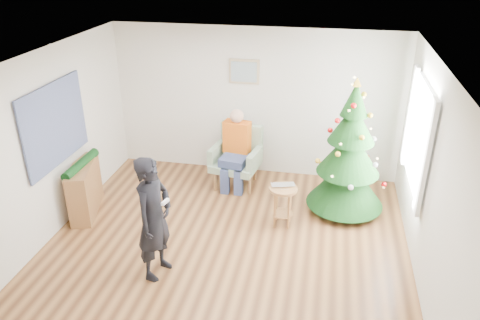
% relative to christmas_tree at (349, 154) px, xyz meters
% --- Properties ---
extents(floor, '(5.00, 5.00, 0.00)m').
position_rel_christmas_tree_xyz_m(floor, '(-1.61, -1.41, -0.96)').
color(floor, brown).
rests_on(floor, ground).
extents(ceiling, '(5.00, 5.00, 0.00)m').
position_rel_christmas_tree_xyz_m(ceiling, '(-1.61, -1.41, 1.64)').
color(ceiling, white).
rests_on(ceiling, wall_back).
extents(wall_back, '(5.00, 0.00, 5.00)m').
position_rel_christmas_tree_xyz_m(wall_back, '(-1.61, 1.09, 0.34)').
color(wall_back, silver).
rests_on(wall_back, floor).
extents(wall_front, '(5.00, 0.00, 5.00)m').
position_rel_christmas_tree_xyz_m(wall_front, '(-1.61, -3.91, 0.34)').
color(wall_front, silver).
rests_on(wall_front, floor).
extents(wall_left, '(0.00, 5.00, 5.00)m').
position_rel_christmas_tree_xyz_m(wall_left, '(-4.11, -1.41, 0.34)').
color(wall_left, silver).
rests_on(wall_left, floor).
extents(wall_right, '(0.00, 5.00, 5.00)m').
position_rel_christmas_tree_xyz_m(wall_right, '(0.89, -1.41, 0.34)').
color(wall_right, silver).
rests_on(wall_right, floor).
extents(window_panel, '(0.04, 1.30, 1.40)m').
position_rel_christmas_tree_xyz_m(window_panel, '(0.86, -0.41, 0.54)').
color(window_panel, white).
rests_on(window_panel, wall_right).
extents(curtains, '(0.05, 1.75, 1.50)m').
position_rel_christmas_tree_xyz_m(curtains, '(0.83, -0.41, 0.54)').
color(curtains, white).
rests_on(curtains, wall_right).
extents(christmas_tree, '(1.19, 1.19, 2.14)m').
position_rel_christmas_tree_xyz_m(christmas_tree, '(0.00, 0.00, 0.00)').
color(christmas_tree, '#3F2816').
rests_on(christmas_tree, floor).
extents(stool, '(0.42, 0.42, 0.63)m').
position_rel_christmas_tree_xyz_m(stool, '(-0.91, -0.62, -0.65)').
color(stool, brown).
rests_on(stool, floor).
extents(laptop, '(0.39, 0.31, 0.03)m').
position_rel_christmas_tree_xyz_m(laptop, '(-0.91, -0.62, -0.33)').
color(laptop, silver).
rests_on(laptop, stool).
extents(armchair, '(0.89, 0.83, 1.02)m').
position_rel_christmas_tree_xyz_m(armchair, '(-1.83, 0.52, -0.59)').
color(armchair, gray).
rests_on(armchair, floor).
extents(seated_person, '(0.49, 0.67, 1.34)m').
position_rel_christmas_tree_xyz_m(seated_person, '(-1.84, 0.46, -0.27)').
color(seated_person, navy).
rests_on(seated_person, armchair).
extents(standing_man, '(0.51, 0.66, 1.63)m').
position_rel_christmas_tree_xyz_m(standing_man, '(-2.34, -2.03, -0.15)').
color(standing_man, black).
rests_on(standing_man, floor).
extents(game_controller, '(0.06, 0.13, 0.04)m').
position_rel_christmas_tree_xyz_m(game_controller, '(-2.16, -2.06, 0.12)').
color(game_controller, white).
rests_on(game_controller, standing_man).
extents(console, '(0.56, 1.04, 0.80)m').
position_rel_christmas_tree_xyz_m(console, '(-3.94, -0.85, -0.56)').
color(console, brown).
rests_on(console, floor).
extents(garland, '(0.14, 0.90, 0.14)m').
position_rel_christmas_tree_xyz_m(garland, '(-3.94, -0.85, -0.14)').
color(garland, black).
rests_on(garland, console).
extents(tapestry, '(0.03, 1.50, 1.15)m').
position_rel_christmas_tree_xyz_m(tapestry, '(-4.07, -1.11, 0.59)').
color(tapestry, black).
rests_on(tapestry, wall_left).
extents(framed_picture, '(0.52, 0.05, 0.42)m').
position_rel_christmas_tree_xyz_m(framed_picture, '(-1.81, 1.06, 0.89)').
color(framed_picture, tan).
rests_on(framed_picture, wall_back).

